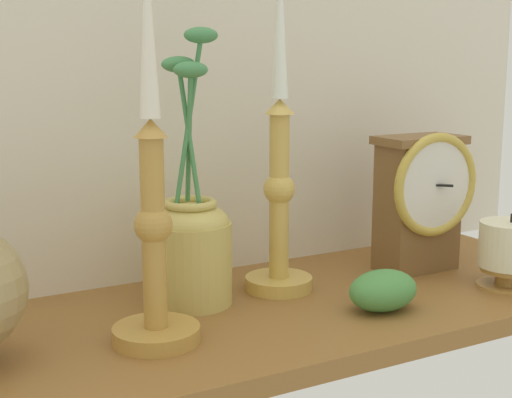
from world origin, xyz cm
name	(u,v)px	position (x,y,z in cm)	size (l,w,h in cm)	color
ground_plane	(263,316)	(0.00, 0.00, -1.20)	(100.00, 36.00, 2.40)	brown
back_wall	(198,47)	(0.00, 18.50, 32.50)	(120.00, 2.00, 65.00)	beige
mantel_clock	(421,199)	(28.12, 3.01, 10.71)	(14.90, 9.61, 20.72)	brown
candlestick_tall_left	(279,188)	(5.30, 5.10, 13.99)	(9.12, 9.12, 44.00)	gold
candlestick_tall_center	(153,226)	(-16.13, -4.40, 13.25)	(9.75, 9.75, 44.22)	#B98A3C
brass_vase_jar	(191,241)	(-7.30, 5.69, 8.21)	(10.40, 10.40, 34.68)	tan
pillar_candle_front	(509,252)	(33.45, -9.11, 4.96)	(8.24, 8.24, 10.27)	#AF823C
ivy_sprig	(383,290)	(12.38, -8.34, 2.57)	(9.32, 6.53, 5.15)	#4A8E43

